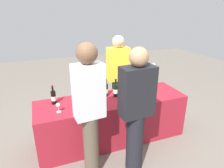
% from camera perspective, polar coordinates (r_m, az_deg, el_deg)
% --- Properties ---
extents(ground_plane, '(12.00, 12.00, 0.00)m').
position_cam_1_polar(ground_plane, '(3.54, -0.00, -14.99)').
color(ground_plane, slate).
extents(tasting_table, '(2.37, 0.70, 0.73)m').
position_cam_1_polar(tasting_table, '(3.34, -0.00, -9.91)').
color(tasting_table, maroon).
rests_on(tasting_table, ground_plane).
extents(wine_bottle_0, '(0.07, 0.07, 0.29)m').
position_cam_1_polar(wine_bottle_0, '(3.09, -16.33, -3.65)').
color(wine_bottle_0, black).
rests_on(wine_bottle_0, tasting_table).
extents(wine_bottle_1, '(0.07, 0.07, 0.32)m').
position_cam_1_polar(wine_bottle_1, '(3.12, -9.76, -2.55)').
color(wine_bottle_1, black).
rests_on(wine_bottle_1, tasting_table).
extents(wine_bottle_2, '(0.07, 0.07, 0.30)m').
position_cam_1_polar(wine_bottle_2, '(3.21, -1.72, -1.71)').
color(wine_bottle_2, black).
rests_on(wine_bottle_2, tasting_table).
extents(wine_bottle_3, '(0.08, 0.08, 0.29)m').
position_cam_1_polar(wine_bottle_3, '(3.21, 1.05, -1.75)').
color(wine_bottle_3, black).
rests_on(wine_bottle_3, tasting_table).
extents(wine_bottle_4, '(0.07, 0.07, 0.32)m').
position_cam_1_polar(wine_bottle_4, '(3.33, 3.18, -0.64)').
color(wine_bottle_4, black).
rests_on(wine_bottle_4, tasting_table).
extents(wine_bottle_5, '(0.08, 0.08, 0.31)m').
position_cam_1_polar(wine_bottle_5, '(3.43, 5.86, -0.25)').
color(wine_bottle_5, black).
rests_on(wine_bottle_5, tasting_table).
extents(wine_bottle_6, '(0.07, 0.07, 0.31)m').
position_cam_1_polar(wine_bottle_6, '(3.50, 11.52, -0.04)').
color(wine_bottle_6, black).
rests_on(wine_bottle_6, tasting_table).
extents(wine_glass_0, '(0.06, 0.06, 0.14)m').
position_cam_1_polar(wine_glass_0, '(2.84, -15.11, -5.97)').
color(wine_glass_0, silver).
rests_on(wine_glass_0, tasting_table).
extents(wine_glass_1, '(0.06, 0.06, 0.13)m').
position_cam_1_polar(wine_glass_1, '(2.93, -10.17, -4.68)').
color(wine_glass_1, silver).
rests_on(wine_glass_1, tasting_table).
extents(wine_glass_2, '(0.07, 0.07, 0.13)m').
position_cam_1_polar(wine_glass_2, '(2.93, -2.50, -4.47)').
color(wine_glass_2, silver).
rests_on(wine_glass_2, tasting_table).
extents(wine_glass_3, '(0.06, 0.06, 0.13)m').
position_cam_1_polar(wine_glass_3, '(3.05, 4.06, -3.42)').
color(wine_glass_3, silver).
rests_on(wine_glass_3, tasting_table).
extents(wine_glass_4, '(0.07, 0.07, 0.15)m').
position_cam_1_polar(wine_glass_4, '(3.14, 7.81, -2.50)').
color(wine_glass_4, silver).
rests_on(wine_glass_4, tasting_table).
extents(server_pouring, '(0.41, 0.24, 1.63)m').
position_cam_1_polar(server_pouring, '(3.74, 1.70, 2.37)').
color(server_pouring, black).
rests_on(server_pouring, ground_plane).
extents(guest_0, '(0.37, 0.23, 1.75)m').
position_cam_1_polar(guest_0, '(2.38, -6.45, -6.84)').
color(guest_0, brown).
rests_on(guest_0, ground_plane).
extents(guest_1, '(0.42, 0.25, 1.68)m').
position_cam_1_polar(guest_1, '(2.51, 6.92, -7.10)').
color(guest_1, black).
rests_on(guest_1, ground_plane).
extents(menu_board, '(0.54, 0.04, 0.93)m').
position_cam_1_polar(menu_board, '(4.46, 8.82, -0.33)').
color(menu_board, white).
rests_on(menu_board, ground_plane).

